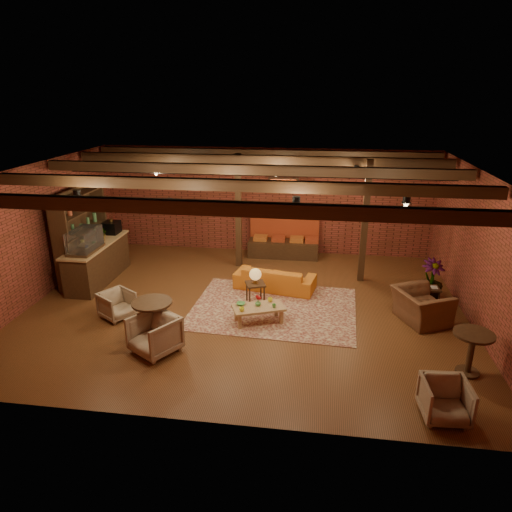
# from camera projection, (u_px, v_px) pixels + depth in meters

# --- Properties ---
(floor) EXTENTS (10.00, 10.00, 0.00)m
(floor) POSITION_uv_depth(u_px,v_px,m) (245.00, 306.00, 10.74)
(floor) COLOR #442811
(floor) RESTS_ON ground
(ceiling) EXTENTS (10.00, 8.00, 0.02)m
(ceiling) POSITION_uv_depth(u_px,v_px,m) (244.00, 170.00, 9.63)
(ceiling) COLOR black
(ceiling) RESTS_ON wall_back
(wall_back) EXTENTS (10.00, 0.02, 3.20)m
(wall_back) POSITION_uv_depth(u_px,v_px,m) (266.00, 201.00, 13.90)
(wall_back) COLOR maroon
(wall_back) RESTS_ON ground
(wall_front) EXTENTS (10.00, 0.02, 3.20)m
(wall_front) POSITION_uv_depth(u_px,v_px,m) (199.00, 330.00, 6.47)
(wall_front) COLOR maroon
(wall_front) RESTS_ON ground
(wall_left) EXTENTS (0.02, 8.00, 3.20)m
(wall_left) POSITION_uv_depth(u_px,v_px,m) (37.00, 233.00, 10.84)
(wall_left) COLOR maroon
(wall_left) RESTS_ON ground
(wall_right) EXTENTS (0.02, 8.00, 3.20)m
(wall_right) POSITION_uv_depth(u_px,v_px,m) (480.00, 253.00, 9.53)
(wall_right) COLOR maroon
(wall_right) RESTS_ON ground
(ceiling_beams) EXTENTS (9.80, 6.40, 0.22)m
(ceiling_beams) POSITION_uv_depth(u_px,v_px,m) (244.00, 176.00, 9.67)
(ceiling_beams) COLOR black
(ceiling_beams) RESTS_ON ceiling
(ceiling_pipe) EXTENTS (9.60, 0.12, 0.12)m
(ceiling_pipe) POSITION_uv_depth(u_px,v_px,m) (255.00, 174.00, 11.24)
(ceiling_pipe) COLOR black
(ceiling_pipe) RESTS_ON ceiling
(post_left) EXTENTS (0.16, 0.16, 3.20)m
(post_left) POSITION_uv_depth(u_px,v_px,m) (239.00, 212.00, 12.68)
(post_left) COLOR black
(post_left) RESTS_ON ground
(post_right) EXTENTS (0.16, 0.16, 3.20)m
(post_right) POSITION_uv_depth(u_px,v_px,m) (365.00, 222.00, 11.68)
(post_right) COLOR black
(post_right) RESTS_ON ground
(service_counter) EXTENTS (0.80, 2.50, 1.60)m
(service_counter) POSITION_uv_depth(u_px,v_px,m) (97.00, 252.00, 11.93)
(service_counter) COLOR black
(service_counter) RESTS_ON ground
(plant_counter) EXTENTS (0.35, 0.39, 0.30)m
(plant_counter) POSITION_uv_depth(u_px,v_px,m) (102.00, 235.00, 11.95)
(plant_counter) COLOR #337F33
(plant_counter) RESTS_ON service_counter
(shelving_hutch) EXTENTS (0.52, 2.00, 2.40)m
(shelving_hutch) POSITION_uv_depth(u_px,v_px,m) (82.00, 236.00, 11.93)
(shelving_hutch) COLOR black
(shelving_hutch) RESTS_ON ground
(banquette) EXTENTS (2.10, 0.70, 1.00)m
(banquette) POSITION_uv_depth(u_px,v_px,m) (283.00, 241.00, 13.79)
(banquette) COLOR #9D351A
(banquette) RESTS_ON ground
(service_sign) EXTENTS (0.86, 0.06, 0.30)m
(service_sign) POSITION_uv_depth(u_px,v_px,m) (284.00, 183.00, 12.73)
(service_sign) COLOR #FF5019
(service_sign) RESTS_ON ceiling
(ceiling_spotlights) EXTENTS (6.40, 4.40, 0.28)m
(ceiling_spotlights) POSITION_uv_depth(u_px,v_px,m) (244.00, 186.00, 9.75)
(ceiling_spotlights) COLOR black
(ceiling_spotlights) RESTS_ON ceiling
(rug) EXTENTS (3.89, 3.06, 0.01)m
(rug) POSITION_uv_depth(u_px,v_px,m) (274.00, 308.00, 10.65)
(rug) COLOR maroon
(rug) RESTS_ON floor
(sofa) EXTENTS (2.13, 1.15, 0.59)m
(sofa) POSITION_uv_depth(u_px,v_px,m) (275.00, 278.00, 11.59)
(sofa) COLOR #C9691C
(sofa) RESTS_ON floor
(coffee_table) EXTENTS (1.23, 0.92, 0.63)m
(coffee_table) POSITION_uv_depth(u_px,v_px,m) (258.00, 308.00, 9.90)
(coffee_table) COLOR #A06D4A
(coffee_table) RESTS_ON floor
(side_table_lamp) EXTENTS (0.55, 0.55, 0.90)m
(side_table_lamp) POSITION_uv_depth(u_px,v_px,m) (255.00, 277.00, 10.65)
(side_table_lamp) COLOR black
(side_table_lamp) RESTS_ON floor
(round_table_left) EXTENTS (0.80, 0.80, 0.84)m
(round_table_left) POSITION_uv_depth(u_px,v_px,m) (153.00, 314.00, 9.17)
(round_table_left) COLOR black
(round_table_left) RESTS_ON floor
(armchair_a) EXTENTS (0.87, 0.88, 0.67)m
(armchair_a) POSITION_uv_depth(u_px,v_px,m) (117.00, 303.00, 10.13)
(armchair_a) COLOR #B9AE8F
(armchair_a) RESTS_ON floor
(armchair_b) EXTENTS (1.08, 1.07, 0.83)m
(armchair_b) POSITION_uv_depth(u_px,v_px,m) (154.00, 333.00, 8.76)
(armchair_b) COLOR #B9AE8F
(armchair_b) RESTS_ON floor
(armchair_right) EXTENTS (1.12, 1.31, 0.97)m
(armchair_right) POSITION_uv_depth(u_px,v_px,m) (422.00, 301.00, 9.90)
(armchair_right) COLOR brown
(armchair_right) RESTS_ON floor
(side_table_book) EXTENTS (0.43, 0.43, 0.46)m
(side_table_book) POSITION_uv_depth(u_px,v_px,m) (431.00, 289.00, 10.69)
(side_table_book) COLOR black
(side_table_book) RESTS_ON floor
(round_table_right) EXTENTS (0.70, 0.70, 0.82)m
(round_table_right) POSITION_uv_depth(u_px,v_px,m) (472.00, 347.00, 8.04)
(round_table_right) COLOR black
(round_table_right) RESTS_ON floor
(armchair_far) EXTENTS (0.73, 0.69, 0.71)m
(armchair_far) POSITION_uv_depth(u_px,v_px,m) (446.00, 399.00, 6.99)
(armchair_far) COLOR #B9AE8F
(armchair_far) RESTS_ON floor
(plant_tall) EXTENTS (2.19, 2.19, 3.02)m
(plant_tall) POSITION_uv_depth(u_px,v_px,m) (437.00, 240.00, 10.62)
(plant_tall) COLOR #4C7F4C
(plant_tall) RESTS_ON floor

